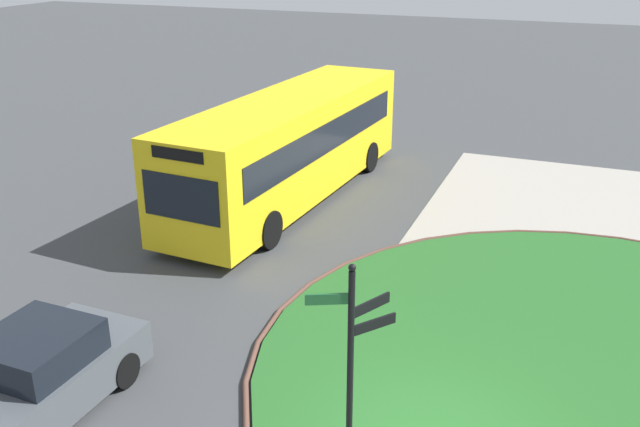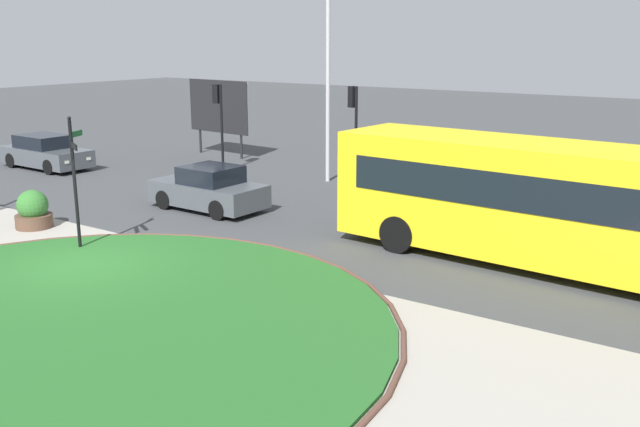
% 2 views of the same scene
% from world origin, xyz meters
% --- Properties ---
extents(grass_island, '(13.19, 13.19, 0.10)m').
position_xyz_m(grass_island, '(2.95, -2.73, 0.05)').
color(grass_island, '#235B23').
rests_on(grass_island, ground).
extents(grass_kerb_ring, '(13.50, 13.50, 0.11)m').
position_xyz_m(grass_kerb_ring, '(2.95, -2.73, 0.06)').
color(grass_kerb_ring, brown).
rests_on(grass_kerb_ring, ground).
extents(signpost_directional, '(0.93, 1.00, 3.61)m').
position_xyz_m(signpost_directional, '(-1.21, 0.92, 2.08)').
color(signpost_directional, black).
rests_on(signpost_directional, ground).
extents(bus_yellow, '(10.93, 3.25, 3.08)m').
position_xyz_m(bus_yellow, '(9.39, 6.59, 1.66)').
color(bus_yellow, yellow).
rests_on(bus_yellow, ground).
extents(car_far_lane, '(4.01, 1.94, 1.48)m').
position_xyz_m(car_far_lane, '(-1.56, 6.30, 0.67)').
color(car_far_lane, '#474C51').
rests_on(car_far_lane, ground).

